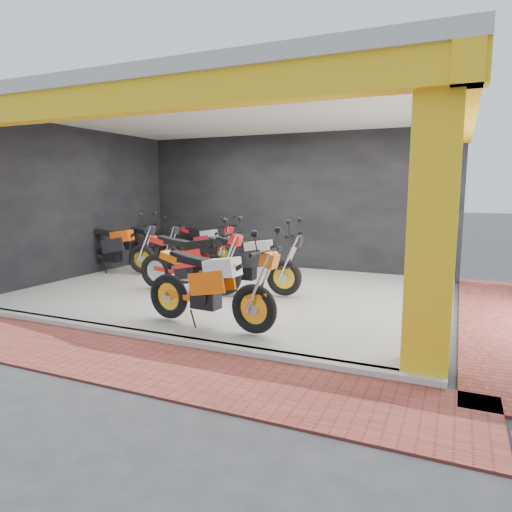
# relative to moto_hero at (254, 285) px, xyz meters

# --- Properties ---
(ground) EXTENTS (80.00, 80.00, 0.00)m
(ground) POSITION_rel_moto_hero_xyz_m (-1.50, 0.50, -0.81)
(ground) COLOR #2D2D30
(ground) RESTS_ON ground
(showroom_floor) EXTENTS (8.00, 6.00, 0.10)m
(showroom_floor) POSITION_rel_moto_hero_xyz_m (-1.50, 2.50, -0.76)
(showroom_floor) COLOR white
(showroom_floor) RESTS_ON ground
(showroom_ceiling) EXTENTS (8.40, 6.40, 0.20)m
(showroom_ceiling) POSITION_rel_moto_hero_xyz_m (-1.50, 2.50, 2.79)
(showroom_ceiling) COLOR beige
(showroom_ceiling) RESTS_ON corner_column
(back_wall) EXTENTS (8.20, 0.20, 3.50)m
(back_wall) POSITION_rel_moto_hero_xyz_m (-1.50, 5.60, 0.94)
(back_wall) COLOR black
(back_wall) RESTS_ON ground
(left_wall) EXTENTS (0.20, 6.20, 3.50)m
(left_wall) POSITION_rel_moto_hero_xyz_m (-5.60, 2.50, 0.94)
(left_wall) COLOR black
(left_wall) RESTS_ON ground
(corner_column) EXTENTS (0.50, 0.50, 3.50)m
(corner_column) POSITION_rel_moto_hero_xyz_m (2.25, -0.25, 0.94)
(corner_column) COLOR yellow
(corner_column) RESTS_ON ground
(header_beam_front) EXTENTS (8.40, 0.30, 0.40)m
(header_beam_front) POSITION_rel_moto_hero_xyz_m (-1.50, -0.50, 2.49)
(header_beam_front) COLOR yellow
(header_beam_front) RESTS_ON corner_column
(header_beam_right) EXTENTS (0.30, 6.40, 0.40)m
(header_beam_right) POSITION_rel_moto_hero_xyz_m (2.50, 2.50, 2.49)
(header_beam_right) COLOR yellow
(header_beam_right) RESTS_ON corner_column
(floor_kerb) EXTENTS (8.00, 0.20, 0.10)m
(floor_kerb) POSITION_rel_moto_hero_xyz_m (-1.50, -0.52, -0.76)
(floor_kerb) COLOR white
(floor_kerb) RESTS_ON ground
(paver_front) EXTENTS (9.00, 1.40, 0.03)m
(paver_front) POSITION_rel_moto_hero_xyz_m (-1.50, -1.30, -0.80)
(paver_front) COLOR #9C3B33
(paver_front) RESTS_ON ground
(paver_right) EXTENTS (1.40, 7.00, 0.03)m
(paver_right) POSITION_rel_moto_hero_xyz_m (3.30, 2.50, -0.80)
(paver_right) COLOR #9C3B33
(paver_right) RESTS_ON ground
(moto_hero) EXTENTS (2.41, 1.08, 1.43)m
(moto_hero) POSITION_rel_moto_hero_xyz_m (0.00, 0.00, 0.00)
(moto_hero) COLOR #F25D0A
(moto_hero) RESTS_ON showroom_floor
(moto_row_a) EXTENTS (2.33, 0.87, 1.42)m
(moto_row_a) POSITION_rel_moto_hero_xyz_m (-0.42, 2.30, -0.00)
(moto_row_a) COLOR black
(moto_row_a) RESTS_ON showroom_floor
(moto_row_b) EXTENTS (2.38, 0.94, 1.44)m
(moto_row_b) POSITION_rel_moto_hero_xyz_m (-1.48, 1.91, 0.01)
(moto_row_b) COLOR red
(moto_row_b) RESTS_ON showroom_floor
(moto_row_c) EXTENTS (2.42, 1.18, 1.42)m
(moto_row_c) POSITION_rel_moto_hero_xyz_m (-4.30, 3.09, -0.00)
(moto_row_c) COLOR black
(moto_row_c) RESTS_ON showroom_floor
(moto_row_d) EXTENTS (2.21, 1.00, 1.31)m
(moto_row_d) POSITION_rel_moto_hero_xyz_m (-4.30, 4.15, -0.06)
(moto_row_d) COLOR black
(moto_row_d) RESTS_ON showroom_floor
(moto_row_e) EXTENTS (2.18, 1.12, 1.27)m
(moto_row_e) POSITION_rel_moto_hero_xyz_m (-3.16, 5.00, -0.08)
(moto_row_e) COLOR red
(moto_row_e) RESTS_ON showroom_floor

